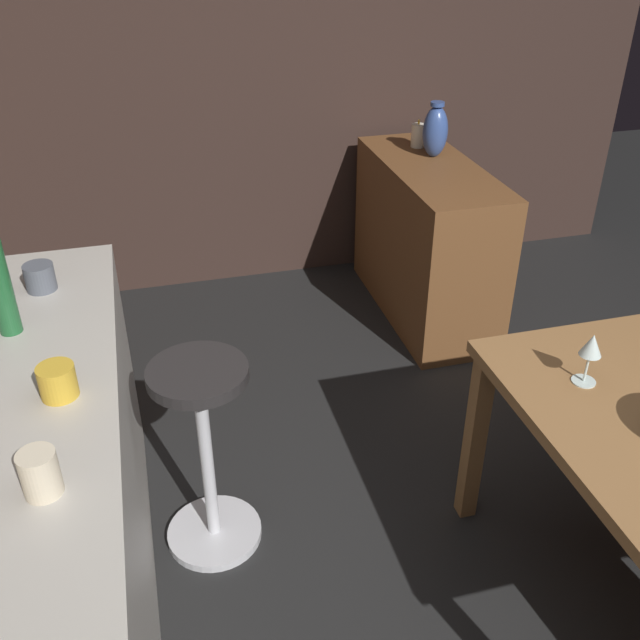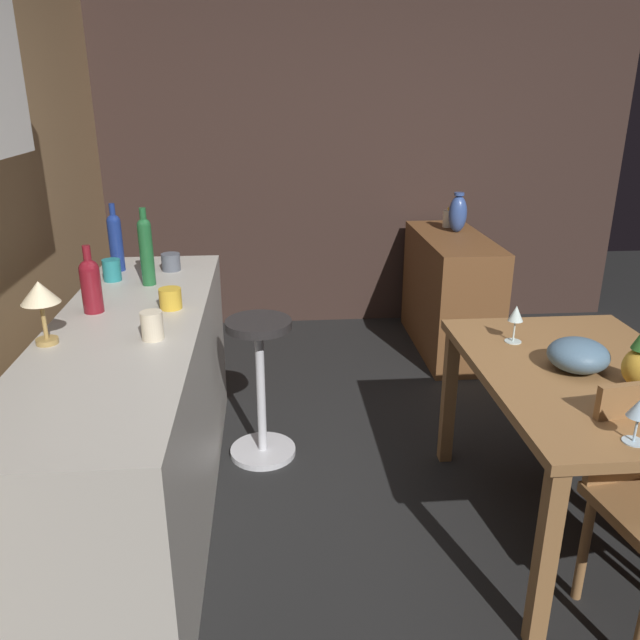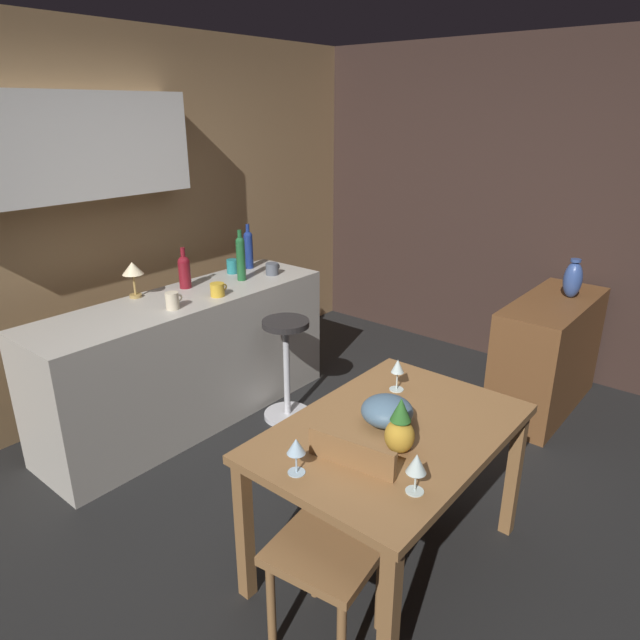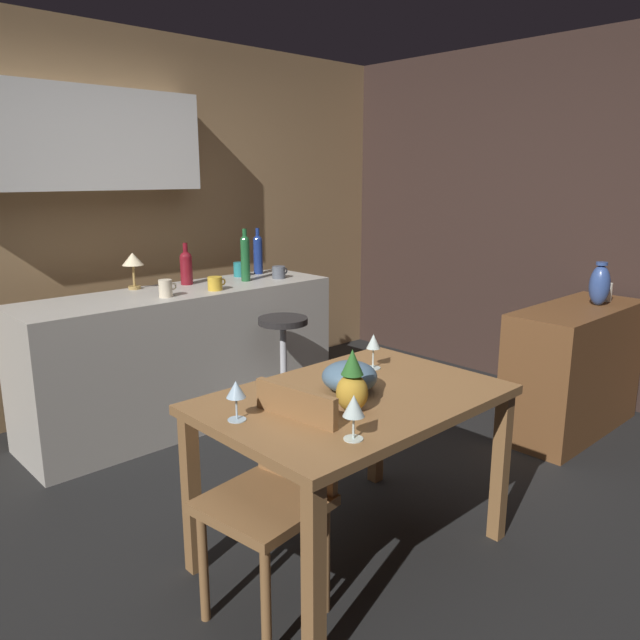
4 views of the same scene
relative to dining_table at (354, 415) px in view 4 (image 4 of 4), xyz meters
The scene contains 23 objects.
ground_plane 0.77m from the dining_table, 68.63° to the left, with size 9.00×9.00×0.00m, color black.
wall_kitchen_back 2.58m from the dining_table, 87.88° to the left, with size 5.20×0.33×2.60m.
wall_side_right 2.86m from the dining_table, 14.32° to the left, with size 0.10×4.40×2.60m, color #33231E.
dining_table is the anchor object (origin of this frame).
kitchen_counter 1.84m from the dining_table, 81.64° to the left, with size 2.10×0.60×0.90m, color #B2ADA3.
sideboard_cabinet 2.03m from the dining_table, ahead, with size 1.10×0.44×0.82m, color brown.
chair_near_window 0.49m from the dining_table, behind, with size 0.45×0.45×0.86m.
bar_stool 1.49m from the dining_table, 61.78° to the left, with size 0.34×0.34×0.74m.
wine_glass_left 0.43m from the dining_table, 29.75° to the left, with size 0.07×0.07×0.17m.
wine_glass_right 0.49m from the dining_table, 136.61° to the right, with size 0.08×0.08×0.16m.
wine_glass_center 0.56m from the dining_table, 167.72° to the left, with size 0.07×0.07×0.15m.
pineapple_centerpiece 0.26m from the dining_table, 139.06° to the right, with size 0.12×0.12×0.25m.
fruit_bowl 0.16m from the dining_table, 67.52° to the left, with size 0.23×0.23×0.13m, color slate.
wine_bottle_ruby 2.04m from the dining_table, 78.25° to the left, with size 0.08×0.08×0.28m.
wine_bottle_green 2.01m from the dining_table, 66.50° to the left, with size 0.06×0.06×0.37m.
wine_bottle_cobalt 2.30m from the dining_table, 62.37° to the left, with size 0.07×0.07×0.34m.
cup_cream 1.70m from the dining_table, 87.15° to the left, with size 0.12×0.08×0.11m.
cup_slate 2.04m from the dining_table, 59.33° to the left, with size 0.13×0.09×0.09m.
cup_teal 2.19m from the dining_table, 66.45° to the left, with size 0.12×0.09×0.10m.
cup_mustard 1.73m from the dining_table, 75.45° to the left, with size 0.13×0.09×0.09m.
counter_lamp 2.10m from the dining_table, 88.11° to the left, with size 0.14×0.14×0.24m.
pillar_candle_tall 2.33m from the dining_table, ahead, with size 0.07×0.07×0.15m.
vase_ceramic_blue 2.17m from the dining_table, ahead, with size 0.13×0.13×0.28m.
Camera 4 is at (-1.89, -2.04, 1.63)m, focal length 34.28 mm.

